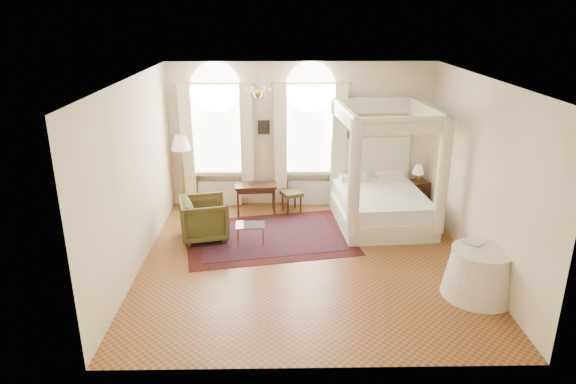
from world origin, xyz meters
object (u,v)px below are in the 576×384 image
Objects in this scene: writing_desk at (256,189)px; coffee_table at (250,226)px; armchair at (204,219)px; floor_lamp at (181,146)px; stool at (292,195)px; side_table at (480,273)px; canopy_bed at (381,198)px; nightstand at (417,194)px.

writing_desk reaches higher than coffee_table.
armchair is 2.09m from floor_lamp.
side_table is (2.93, -3.68, -0.01)m from stool.
side_table is (1.03, -2.98, -0.18)m from canopy_bed.
writing_desk is (-3.74, -0.34, 0.27)m from nightstand.
canopy_bed is 4.04× the size of nightstand.
writing_desk is 1.92m from floor_lamp.
side_table is (4.71, -2.27, -0.03)m from armchair.
writing_desk is 1.65m from armchair.
coffee_table is at bearing -117.74° from armchair.
side_table is at bearing -28.25° from coffee_table.
armchair is at bearing -67.43° from floor_lamp.
stool reaches higher than coffee_table.
stool is 0.94× the size of coffee_table.
stool is 0.32× the size of floor_lamp.
side_table reaches higher than nightstand.
armchair is at bearing 154.27° from side_table.
canopy_bed is 2.74× the size of armchair.
nightstand is 0.54× the size of side_table.
side_table reaches higher than stool.
writing_desk is at bearing -49.72° from armchair.
nightstand is 1.15× the size of stool.
writing_desk reaches higher than stool.
armchair reaches higher than nightstand.
floor_lamp is at bearing 130.43° from coffee_table.
floor_lamp is at bearing 143.93° from side_table.
writing_desk is at bearing -11.65° from floor_lamp.
nightstand is 4.99m from armchair.
armchair is at bearing -169.04° from canopy_bed.
coffee_table is at bearing -91.58° from writing_desk.
canopy_bed is 4.64× the size of stool.
armchair reaches higher than writing_desk.
nightstand is at bearing 0.00° from floor_lamp.
floor_lamp is (-4.37, 0.95, 0.90)m from canopy_bed.
writing_desk is 0.55× the size of floor_lamp.
coffee_table is at bearing -160.94° from canopy_bed.
floor_lamp is 1.48× the size of side_table.
nightstand is at bearing 90.00° from side_table.
nightstand reaches higher than coffee_table.
writing_desk is 1.58m from coffee_table.
coffee_table is at bearing -49.57° from floor_lamp.
canopy_bed reaches higher than coffee_table.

